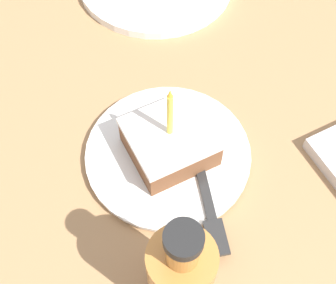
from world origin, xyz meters
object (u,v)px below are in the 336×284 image
Objects in this scene: plate at (168,154)px; cake_slice at (170,142)px; fork at (206,194)px; bottle at (181,276)px.

plate is 1.69× the size of cake_slice.
cake_slice is (0.00, 0.00, 0.03)m from plate.
plate is 0.08m from fork.
bottle reaches higher than cake_slice.
cake_slice is 0.19m from bottle.
fork is 0.14m from bottle.
fork is (0.08, 0.01, -0.02)m from cake_slice.
plate is at bearing 156.94° from bottle.
bottle is (0.09, -0.08, 0.06)m from fork.
cake_slice is 0.08m from fork.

